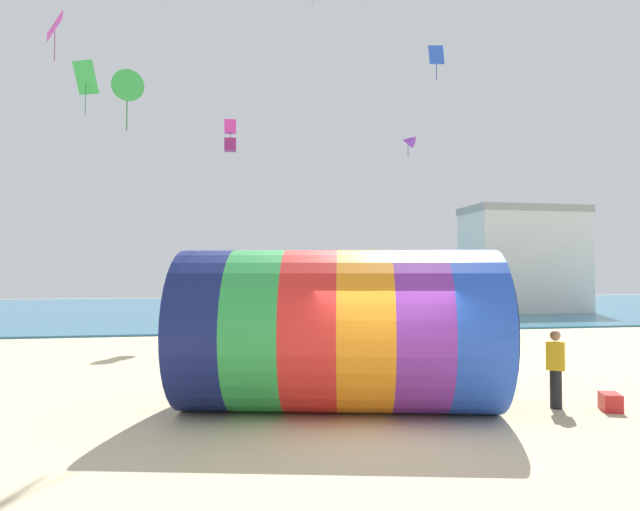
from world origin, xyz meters
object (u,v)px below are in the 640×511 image
kite_magenta_box (230,136)px  cooler_box (610,402)px  kite_handler (556,369)px  kite_green_delta (127,89)px  giant_inflatable_tube (339,330)px  kite_blue_diamond (436,55)px  kite_magenta_diamond (55,27)px  kite_green_diamond (86,78)px  kite_purple_delta (408,141)px

kite_magenta_box → cooler_box: bearing=-67.1°
kite_handler → kite_magenta_box: size_ratio=1.02×
cooler_box → kite_handler: bearing=157.2°
kite_green_delta → cooler_box: (10.48, -6.26, -7.89)m
giant_inflatable_tube → kite_green_delta: bearing=133.8°
kite_blue_diamond → kite_magenta_diamond: (-14.69, 4.78, 1.99)m
kite_handler → kite_green_diamond: 23.17m
kite_blue_diamond → kite_purple_delta: (0.96, 5.97, -1.82)m
kite_magenta_box → kite_handler: bearing=-69.5°
kite_green_delta → kite_magenta_box: (3.19, 11.03, 1.46)m
giant_inflatable_tube → kite_magenta_box: size_ratio=4.43×
kite_green_delta → kite_magenta_diamond: size_ratio=0.84×
giant_inflatable_tube → kite_blue_diamond: size_ratio=5.13×
kite_green_diamond → cooler_box: kite_green_diamond is taller
kite_magenta_diamond → kite_magenta_box: kite_magenta_diamond is taller
kite_green_delta → kite_blue_diamond: bearing=17.0°
giant_inflatable_tube → kite_handler: (4.51, -0.63, -0.83)m
kite_handler → kite_green_delta: size_ratio=0.97×
kite_blue_diamond → cooler_box: size_ratio=2.64×
kite_handler → kite_green_diamond: bearing=128.7°
kite_green_delta → kite_purple_delta: (11.60, 9.22, 1.14)m
giant_inflatable_tube → kite_green_delta: size_ratio=4.18×
cooler_box → kite_purple_delta: bearing=85.9°
kite_purple_delta → kite_magenta_box: (-8.40, 1.81, 0.31)m
kite_handler → cooler_box: 1.23m
kite_handler → kite_magenta_diamond: bearing=134.4°
kite_magenta_box → cooler_box: kite_magenta_box is taller
kite_magenta_box → kite_purple_delta: bearing=-12.1°
kite_blue_diamond → kite_magenta_box: 10.87m
kite_green_delta → kite_blue_diamond: (10.63, 3.25, 2.96)m
kite_handler → cooler_box: size_ratio=3.12×
giant_inflatable_tube → cooler_box: size_ratio=13.51×
giant_inflatable_tube → kite_magenta_box: 18.14m
kite_magenta_diamond → kite_blue_diamond: bearing=-18.0°
kite_green_delta → kite_purple_delta: size_ratio=1.47×
kite_purple_delta → kite_magenta_box: bearing=167.9°
kite_handler → kite_magenta_box: 20.01m
kite_purple_delta → kite_blue_diamond: bearing=-99.2°
kite_green_delta → giant_inflatable_tube: bearing=-46.2°
cooler_box → kite_green_diamond: bearing=130.0°
kite_blue_diamond → kite_magenta_diamond: 15.58m
kite_blue_diamond → giant_inflatable_tube: bearing=-123.6°
kite_purple_delta → giant_inflatable_tube: bearing=-114.5°
kite_blue_diamond → kite_purple_delta: 6.31m
kite_green_diamond → kite_purple_delta: size_ratio=2.13×
kite_handler → kite_green_delta: 13.31m
kite_purple_delta → cooler_box: bearing=-94.1°
kite_green_diamond → kite_handler: bearing=-51.3°
cooler_box → kite_magenta_diamond: bearing=135.5°
cooler_box → kite_green_delta: bearing=149.2°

